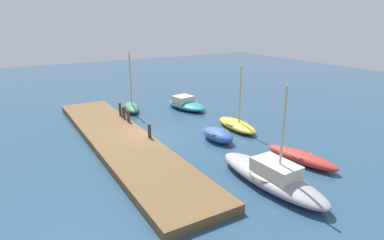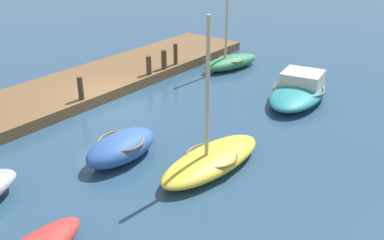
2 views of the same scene
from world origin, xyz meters
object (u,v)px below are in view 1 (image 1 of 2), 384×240
rowboat_yellow (237,125)px  mooring_post_west (120,109)px  rowboat_green (131,107)px  dinghy_blue (218,135)px  rowboat_red (301,157)px  mooring_post_east (149,131)px  motorboat_teal (186,104)px  sailboat_grey (271,176)px  mooring_post_mid_west (124,113)px  mooring_post_mid_east (128,116)px

rowboat_yellow → mooring_post_west: (-6.39, -6.72, 0.61)m
rowboat_green → dinghy_blue: rowboat_green is taller
rowboat_red → mooring_post_east: mooring_post_east is taller
motorboat_teal → rowboat_red: motorboat_teal is taller
rowboat_green → rowboat_red: bearing=29.3°
sailboat_grey → mooring_post_east: (-8.13, -2.87, 0.38)m
mooring_post_mid_west → mooring_post_west: bearing=180.0°
mooring_post_east → rowboat_green: bearing=167.6°
sailboat_grey → rowboat_yellow: 8.47m
motorboat_teal → mooring_post_east: bearing=-55.1°
rowboat_green → rowboat_red: 15.76m
motorboat_teal → dinghy_blue: (8.09, -2.17, 0.01)m
rowboat_yellow → mooring_post_east: 6.77m
mooring_post_west → mooring_post_mid_west: bearing=0.0°
rowboat_green → dinghy_blue: bearing=26.5°
rowboat_green → mooring_post_mid_west: (3.06, -1.76, 0.49)m
motorboat_teal → mooring_post_west: (0.45, -6.30, 0.53)m
rowboat_red → mooring_post_west: size_ratio=4.37×
rowboat_red → mooring_post_east: size_ratio=4.80×
rowboat_green → mooring_post_east: (8.01, -1.76, 0.51)m
mooring_post_west → mooring_post_east: 5.80m
dinghy_blue → mooring_post_east: mooring_post_east is taller
rowboat_yellow → dinghy_blue: bearing=-60.7°
mooring_post_east → mooring_post_mid_east: bearing=180.0°
sailboat_grey → mooring_post_east: size_ratio=7.28×
rowboat_yellow → mooring_post_mid_west: (-5.54, -6.72, 0.54)m
dinghy_blue → motorboat_teal: bearing=162.4°
sailboat_grey → mooring_post_mid_west: size_ratio=7.59×
sailboat_grey → mooring_post_mid_east: bearing=-168.2°
motorboat_teal → sailboat_grey: size_ratio=0.70×
mooring_post_east → mooring_post_west: bearing=180.0°
sailboat_grey → mooring_post_mid_east: sailboat_grey is taller
mooring_post_east → rowboat_red: bearing=41.1°
rowboat_green → mooring_post_mid_east: (4.11, -1.76, 0.47)m
rowboat_red → sailboat_grey: (1.03, -3.33, 0.19)m
rowboat_green → sailboat_grey: 16.19m
sailboat_grey → rowboat_yellow: sailboat_grey is taller
rowboat_red → mooring_post_east: bearing=-149.2°
motorboat_teal → rowboat_yellow: (6.85, 0.43, -0.08)m
dinghy_blue → mooring_post_east: (-1.83, -4.13, 0.48)m
mooring_post_mid_west → mooring_post_east: bearing=0.0°
rowboat_red → mooring_post_west: mooring_post_west is taller
motorboat_teal → mooring_post_mid_west: size_ratio=5.28×
mooring_post_mid_east → motorboat_teal: bearing=110.5°
mooring_post_mid_west → mooring_post_mid_east: (1.05, 0.00, -0.02)m
mooring_post_west → mooring_post_east: mooring_post_west is taller
sailboat_grey → rowboat_yellow: bearing=151.4°
rowboat_red → rowboat_yellow: rowboat_yellow is taller
mooring_post_mid_east → mooring_post_east: bearing=0.0°
motorboat_teal → sailboat_grey: (14.39, -3.43, 0.10)m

